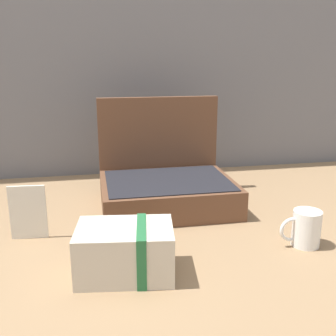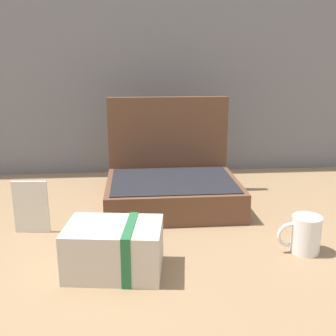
{
  "view_description": "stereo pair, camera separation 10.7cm",
  "coord_description": "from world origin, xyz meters",
  "px_view_note": "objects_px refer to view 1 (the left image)",
  "views": [
    {
      "loc": [
        -0.17,
        -1.03,
        0.46
      ],
      "look_at": [
        0.03,
        -0.02,
        0.17
      ],
      "focal_mm": 42.86,
      "sensor_mm": 36.0,
      "label": 1
    },
    {
      "loc": [
        -0.06,
        -1.05,
        0.46
      ],
      "look_at": [
        0.03,
        -0.02,
        0.17
      ],
      "focal_mm": 42.86,
      "sensor_mm": 36.0,
      "label": 2
    }
  ],
  "objects_px": {
    "coffee_mug": "(305,228)",
    "info_card_left": "(28,212)",
    "cream_toiletry_bag": "(127,251)",
    "open_suitcase": "(165,182)"
  },
  "relations": [
    {
      "from": "cream_toiletry_bag",
      "to": "coffee_mug",
      "type": "distance_m",
      "value": 0.45
    },
    {
      "from": "open_suitcase",
      "to": "coffee_mug",
      "type": "relative_size",
      "value": 3.82
    },
    {
      "from": "coffee_mug",
      "to": "info_card_left",
      "type": "height_order",
      "value": "info_card_left"
    },
    {
      "from": "open_suitcase",
      "to": "info_card_left",
      "type": "height_order",
      "value": "open_suitcase"
    },
    {
      "from": "cream_toiletry_bag",
      "to": "info_card_left",
      "type": "height_order",
      "value": "info_card_left"
    },
    {
      "from": "info_card_left",
      "to": "open_suitcase",
      "type": "bearing_deg",
      "value": 29.21
    },
    {
      "from": "cream_toiletry_bag",
      "to": "info_card_left",
      "type": "distance_m",
      "value": 0.33
    },
    {
      "from": "cream_toiletry_bag",
      "to": "coffee_mug",
      "type": "height_order",
      "value": "cream_toiletry_bag"
    },
    {
      "from": "cream_toiletry_bag",
      "to": "info_card_left",
      "type": "bearing_deg",
      "value": 135.85
    },
    {
      "from": "coffee_mug",
      "to": "info_card_left",
      "type": "distance_m",
      "value": 0.71
    }
  ]
}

